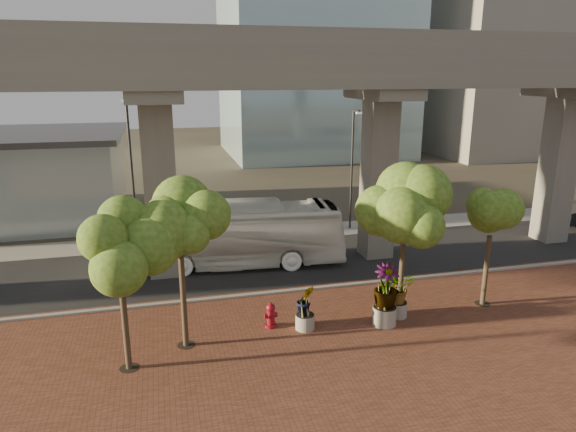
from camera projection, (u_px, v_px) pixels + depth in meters
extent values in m
plane|color=#332D25|center=(284.00, 277.00, 26.98)|extent=(160.00, 160.00, 0.00)
cube|color=brown|center=(333.00, 354.00, 19.50)|extent=(70.00, 13.00, 0.06)
cube|color=black|center=(275.00, 264.00, 28.84)|extent=(90.00, 8.00, 0.04)
cube|color=gray|center=(293.00, 291.00, 25.09)|extent=(70.00, 0.25, 0.16)
cube|color=gray|center=(257.00, 235.00, 33.98)|extent=(90.00, 3.00, 0.06)
cube|color=gray|center=(281.00, 70.00, 24.54)|extent=(72.00, 2.40, 1.80)
cube|color=gray|center=(268.00, 70.00, 27.53)|extent=(72.00, 2.40, 1.80)
cube|color=gray|center=(287.00, 38.00, 23.14)|extent=(72.00, 0.12, 1.00)
cube|color=gray|center=(263.00, 44.00, 28.19)|extent=(72.00, 0.12, 1.00)
cube|color=gray|center=(503.00, 60.00, 66.33)|extent=(18.00, 16.00, 24.00)
imported|color=white|center=(228.00, 236.00, 28.14)|extent=(12.90, 4.33, 3.53)
cylinder|color=maroon|center=(271.00, 325.00, 21.58)|extent=(0.50, 0.50, 0.11)
cylinder|color=maroon|center=(271.00, 317.00, 21.47)|extent=(0.33, 0.33, 0.80)
sphere|color=maroon|center=(271.00, 308.00, 21.36)|extent=(0.39, 0.39, 0.39)
cylinder|color=maroon|center=(271.00, 304.00, 21.31)|extent=(0.11, 0.11, 0.14)
cylinder|color=maroon|center=(271.00, 315.00, 21.45)|extent=(0.55, 0.22, 0.22)
cylinder|color=gray|center=(397.00, 309.00, 22.44)|extent=(0.85, 0.85, 0.66)
imported|color=#305215|center=(399.00, 287.00, 22.16)|extent=(1.89, 1.89, 1.42)
cylinder|color=gray|center=(384.00, 315.00, 21.70)|extent=(1.02, 1.02, 0.79)
imported|color=#305215|center=(386.00, 286.00, 21.35)|extent=(2.49, 2.49, 1.87)
cylinder|color=gray|center=(305.00, 322.00, 21.34)|extent=(0.80, 0.80, 0.62)
imported|color=#305215|center=(305.00, 300.00, 21.08)|extent=(1.79, 1.79, 1.34)
cylinder|color=#4F3B2D|center=(125.00, 326.00, 18.10)|extent=(0.22, 0.22, 3.34)
cylinder|color=black|center=(129.00, 368.00, 18.55)|extent=(0.70, 0.70, 0.01)
cylinder|color=#4F3B2D|center=(184.00, 300.00, 19.59)|extent=(0.22, 0.22, 3.87)
cylinder|color=black|center=(186.00, 345.00, 20.11)|extent=(0.70, 0.70, 0.01)
cylinder|color=#4F3B2D|center=(401.00, 278.00, 22.19)|extent=(0.22, 0.22, 3.45)
cylinder|color=black|center=(399.00, 315.00, 22.65)|extent=(0.70, 0.70, 0.01)
cylinder|color=#4F3B2D|center=(486.00, 271.00, 23.28)|extent=(0.22, 0.22, 3.30)
cylinder|color=black|center=(482.00, 304.00, 23.72)|extent=(0.70, 0.70, 0.01)
cylinder|color=#28292D|center=(132.00, 174.00, 30.99)|extent=(0.16, 0.16, 8.94)
cube|color=#28292D|center=(125.00, 98.00, 29.27)|extent=(0.17, 1.12, 0.17)
cube|color=silver|center=(125.00, 101.00, 28.78)|extent=(0.45, 0.22, 0.13)
cylinder|color=#292A2D|center=(352.00, 171.00, 34.40)|extent=(0.14, 0.14, 8.00)
cube|color=#292A2D|center=(357.00, 111.00, 32.86)|extent=(0.15, 1.00, 0.15)
cube|color=silver|center=(359.00, 113.00, 32.42)|extent=(0.40, 0.20, 0.12)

